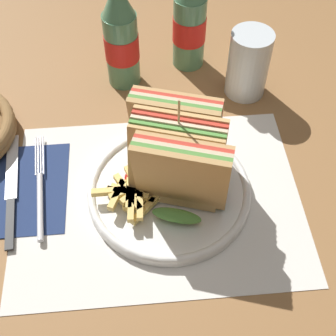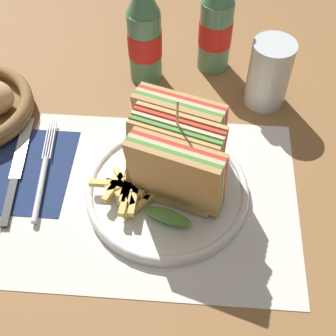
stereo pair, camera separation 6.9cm
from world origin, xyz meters
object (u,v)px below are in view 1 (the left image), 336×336
glass_near (248,64)px  fork (40,195)px  club_sandwich (178,154)px  knife (11,189)px  coke_bottle_far (190,19)px  plate_main (169,191)px  coke_bottle_near (121,37)px

glass_near → fork: bearing=-149.2°
club_sandwich → knife: bearing=176.6°
coke_bottle_far → glass_near: size_ratio=1.83×
plate_main → coke_bottle_far: bearing=78.3°
fork → coke_bottle_near: (0.14, 0.26, 0.09)m
glass_near → coke_bottle_far: bearing=136.3°
plate_main → club_sandwich: (0.01, 0.01, 0.07)m
plate_main → knife: 0.24m
club_sandwich → coke_bottle_near: (-0.07, 0.26, 0.01)m
glass_near → club_sandwich: bearing=-124.6°
club_sandwich → knife: (-0.25, 0.01, -0.08)m
knife → coke_bottle_near: 0.31m
club_sandwich → coke_bottle_far: 0.30m
club_sandwich → glass_near: size_ratio=1.55×
knife → plate_main: bearing=-11.4°
club_sandwich → fork: (-0.21, -0.00, -0.07)m
coke_bottle_near → glass_near: (0.22, -0.05, -0.03)m
coke_bottle_far → plate_main: bearing=-101.7°
glass_near → coke_bottle_near: bearing=167.5°
plate_main → knife: plate_main is taller
knife → coke_bottle_near: coke_bottle_near is taller
knife → coke_bottle_near: (0.18, 0.24, 0.09)m
plate_main → club_sandwich: club_sandwich is taller
plate_main → knife: (-0.24, 0.03, -0.00)m
fork → glass_near: glass_near is taller
knife → club_sandwich: bearing=-8.5°
plate_main → club_sandwich: 0.07m
plate_main → fork: plate_main is taller
club_sandwich → coke_bottle_far: bearing=80.4°
coke_bottle_near → fork: bearing=-117.7°
plate_main → coke_bottle_far: coke_bottle_far is taller
fork → coke_bottle_far: size_ratio=0.89×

